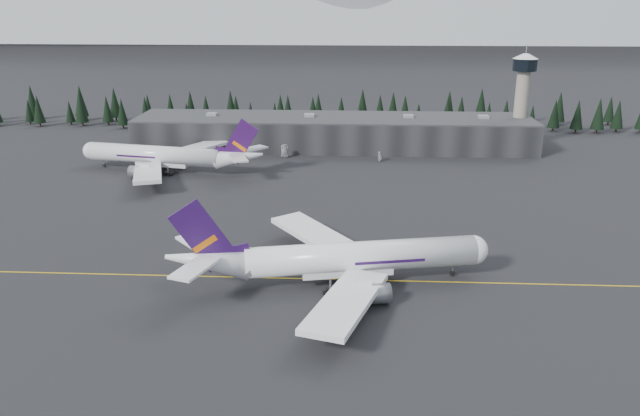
# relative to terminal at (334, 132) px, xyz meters

# --- Properties ---
(ground) EXTENTS (1400.00, 1400.00, 0.00)m
(ground) POSITION_rel_terminal_xyz_m (0.00, -125.00, -6.30)
(ground) COLOR black
(ground) RESTS_ON ground
(taxiline) EXTENTS (400.00, 0.40, 0.02)m
(taxiline) POSITION_rel_terminal_xyz_m (0.00, -127.00, -6.29)
(taxiline) COLOR gold
(taxiline) RESTS_ON ground
(terminal) EXTENTS (160.00, 30.00, 12.60)m
(terminal) POSITION_rel_terminal_xyz_m (0.00, 0.00, 0.00)
(terminal) COLOR black
(terminal) RESTS_ON ground
(control_tower) EXTENTS (10.00, 10.00, 37.70)m
(control_tower) POSITION_rel_terminal_xyz_m (75.00, 3.00, 17.11)
(control_tower) COLOR gray
(control_tower) RESTS_ON ground
(treeline) EXTENTS (360.00, 20.00, 15.00)m
(treeline) POSITION_rel_terminal_xyz_m (0.00, 37.00, 1.20)
(treeline) COLOR black
(treeline) RESTS_ON ground
(mountain_ridge) EXTENTS (4400.00, 900.00, 420.00)m
(mountain_ridge) POSITION_rel_terminal_xyz_m (0.00, 875.00, -6.30)
(mountain_ridge) COLOR white
(mountain_ridge) RESTS_ON ground
(jet_main) EXTENTS (69.11, 63.19, 20.53)m
(jet_main) POSITION_rel_terminal_xyz_m (4.19, -129.02, -0.51)
(jet_main) COLOR white
(jet_main) RESTS_ON ground
(jet_parked) EXTENTS (68.26, 62.47, 20.24)m
(jet_parked) POSITION_rel_terminal_xyz_m (-56.31, -41.32, -0.59)
(jet_parked) COLOR silver
(jet_parked) RESTS_ON ground
(gse_vehicle_a) EXTENTS (3.43, 5.69, 1.48)m
(gse_vehicle_a) POSITION_rel_terminal_xyz_m (-18.29, -18.83, -5.56)
(gse_vehicle_a) COLOR silver
(gse_vehicle_a) RESTS_ON ground
(gse_vehicle_b) EXTENTS (3.96, 1.89, 1.31)m
(gse_vehicle_b) POSITION_rel_terminal_xyz_m (18.10, -22.57, -5.65)
(gse_vehicle_b) COLOR silver
(gse_vehicle_b) RESTS_ON ground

